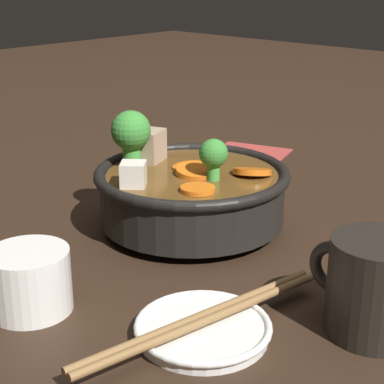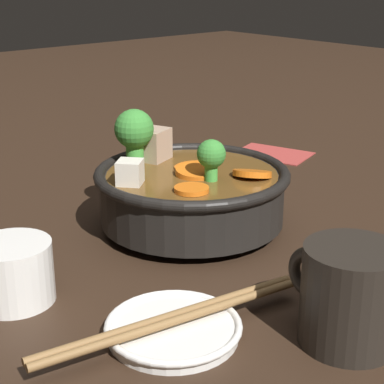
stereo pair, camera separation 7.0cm
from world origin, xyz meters
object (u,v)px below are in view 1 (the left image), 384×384
(stirfry_bowl, at_px, (190,189))
(dark_mug, at_px, (374,286))
(tea_cup, at_px, (30,280))
(chopsticks_pair, at_px, (203,318))
(side_saucer, at_px, (203,329))

(stirfry_bowl, relative_size, dark_mug, 2.14)
(tea_cup, height_order, dark_mug, dark_mug)
(chopsticks_pair, bearing_deg, stirfry_bowl, -44.37)
(side_saucer, distance_m, dark_mug, 0.14)
(stirfry_bowl, xyz_separation_m, dark_mug, (-0.25, 0.06, -0.01))
(stirfry_bowl, bearing_deg, side_saucer, 135.63)
(stirfry_bowl, height_order, chopsticks_pair, stirfry_bowl)
(side_saucer, height_order, tea_cup, tea_cup)
(tea_cup, bearing_deg, dark_mug, -143.96)
(stirfry_bowl, height_order, side_saucer, stirfry_bowl)
(side_saucer, bearing_deg, tea_cup, 26.54)
(stirfry_bowl, bearing_deg, dark_mug, 167.27)
(dark_mug, distance_m, chopsticks_pair, 0.14)
(tea_cup, distance_m, chopsticks_pair, 0.15)
(stirfry_bowl, distance_m, dark_mug, 0.26)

